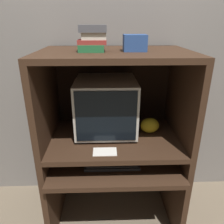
{
  "coord_description": "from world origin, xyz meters",
  "views": [
    {
      "loc": [
        -0.07,
        -1.14,
        1.58
      ],
      "look_at": [
        -0.02,
        0.34,
        0.97
      ],
      "focal_mm": 35.0,
      "sensor_mm": 36.0,
      "label": 1
    }
  ],
  "objects_px": {
    "mouse": "(148,162)",
    "book_stack": "(93,39)",
    "keyboard": "(112,164)",
    "storage_box": "(135,43)",
    "snack_bag": "(150,125)",
    "crt_monitor": "(106,105)"
  },
  "relations": [
    {
      "from": "crt_monitor",
      "to": "storage_box",
      "type": "bearing_deg",
      "value": -30.78
    },
    {
      "from": "snack_bag",
      "to": "book_stack",
      "type": "height_order",
      "value": "book_stack"
    },
    {
      "from": "storage_box",
      "to": "crt_monitor",
      "type": "bearing_deg",
      "value": 149.22
    },
    {
      "from": "keyboard",
      "to": "mouse",
      "type": "relative_size",
      "value": 5.53
    },
    {
      "from": "crt_monitor",
      "to": "storage_box",
      "type": "xyz_separation_m",
      "value": [
        0.19,
        -0.11,
        0.46
      ]
    },
    {
      "from": "crt_monitor",
      "to": "mouse",
      "type": "bearing_deg",
      "value": -37.37
    },
    {
      "from": "keyboard",
      "to": "storage_box",
      "type": "height_order",
      "value": "storage_box"
    },
    {
      "from": "mouse",
      "to": "book_stack",
      "type": "relative_size",
      "value": 0.4
    },
    {
      "from": "book_stack",
      "to": "keyboard",
      "type": "bearing_deg",
      "value": -44.69
    },
    {
      "from": "crt_monitor",
      "to": "snack_bag",
      "type": "distance_m",
      "value": 0.37
    },
    {
      "from": "keyboard",
      "to": "book_stack",
      "type": "distance_m",
      "value": 0.87
    },
    {
      "from": "storage_box",
      "to": "book_stack",
      "type": "bearing_deg",
      "value": -177.13
    },
    {
      "from": "snack_bag",
      "to": "storage_box",
      "type": "relative_size",
      "value": 0.98
    },
    {
      "from": "keyboard",
      "to": "mouse",
      "type": "bearing_deg",
      "value": 2.11
    },
    {
      "from": "snack_bag",
      "to": "storage_box",
      "type": "distance_m",
      "value": 0.64
    },
    {
      "from": "snack_bag",
      "to": "keyboard",
      "type": "bearing_deg",
      "value": -146.47
    },
    {
      "from": "crt_monitor",
      "to": "book_stack",
      "type": "bearing_deg",
      "value": -121.95
    },
    {
      "from": "mouse",
      "to": "keyboard",
      "type": "bearing_deg",
      "value": -177.89
    },
    {
      "from": "crt_monitor",
      "to": "keyboard",
      "type": "distance_m",
      "value": 0.44
    },
    {
      "from": "book_stack",
      "to": "snack_bag",
      "type": "bearing_deg",
      "value": 11.18
    },
    {
      "from": "snack_bag",
      "to": "book_stack",
      "type": "distance_m",
      "value": 0.77
    },
    {
      "from": "snack_bag",
      "to": "storage_box",
      "type": "bearing_deg",
      "value": -155.37
    }
  ]
}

